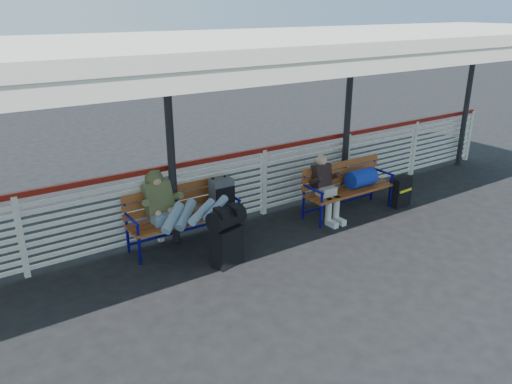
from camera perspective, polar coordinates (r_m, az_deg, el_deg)
ground at (r=7.71m, az=9.00°, el=-7.04°), size 60.00×60.00×0.00m
fence at (r=8.81m, az=0.88°, el=1.48°), size 12.08×0.08×1.24m
canopy at (r=7.51m, az=5.68°, el=16.66°), size 12.60×3.60×3.16m
luggage_stack at (r=7.14m, az=-3.36°, el=-4.83°), size 0.59×0.42×0.89m
bench_left at (r=7.89m, az=-6.78°, el=-1.39°), size 1.80×0.56×0.97m
bench_right at (r=9.11m, az=11.05°, el=1.26°), size 1.80×0.56×0.92m
traveler_man at (r=7.40m, az=-8.25°, el=-1.96°), size 0.94×1.54×0.77m
companion_person at (r=8.67m, az=7.98°, el=0.50°), size 0.32×0.66×1.15m
suitcase_side at (r=9.68m, az=16.16°, el=0.05°), size 0.42×0.27×0.56m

